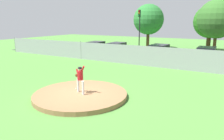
% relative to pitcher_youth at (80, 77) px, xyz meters
% --- Properties ---
extents(ground_plane, '(80.00, 80.00, 0.00)m').
position_rel_pitcher_youth_xyz_m(ground_plane, '(-0.05, 6.04, -1.19)').
color(ground_plane, '#4C8438').
extents(asphalt_strip, '(44.00, 7.00, 0.01)m').
position_rel_pitcher_youth_xyz_m(asphalt_strip, '(-0.05, 14.54, -1.18)').
color(asphalt_strip, '#2B2B2D').
rests_on(asphalt_strip, ground_plane).
extents(pitchers_mound, '(5.34, 5.34, 0.25)m').
position_rel_pitcher_youth_xyz_m(pitchers_mound, '(-0.05, 0.04, -1.06)').
color(pitchers_mound, olive).
rests_on(pitchers_mound, ground_plane).
extents(pitcher_youth, '(0.78, 0.38, 1.64)m').
position_rel_pitcher_youth_xyz_m(pitcher_youth, '(0.00, 0.00, 0.00)').
color(pitcher_youth, silver).
rests_on(pitcher_youth, pitchers_mound).
extents(baseball, '(0.07, 0.07, 0.07)m').
position_rel_pitcher_youth_xyz_m(baseball, '(-0.71, 0.44, -0.90)').
color(baseball, white).
rests_on(baseball, pitchers_mound).
extents(chainlink_fence, '(39.12, 0.07, 2.04)m').
position_rel_pitcher_youth_xyz_m(chainlink_fence, '(-0.05, 10.04, -0.21)').
color(chainlink_fence, gray).
rests_on(chainlink_fence, ground_plane).
extents(parked_car_slate, '(1.98, 4.29, 1.62)m').
position_rel_pitcher_youth_xyz_m(parked_car_slate, '(4.81, 14.91, -0.41)').
color(parked_car_slate, slate).
rests_on(parked_car_slate, ground_plane).
extents(parked_car_navy, '(2.05, 4.21, 1.60)m').
position_rel_pitcher_youth_xyz_m(parked_car_navy, '(-8.75, 14.39, -0.42)').
color(parked_car_navy, '#161E4C').
rests_on(parked_car_navy, ground_plane).
extents(parked_car_silver, '(2.02, 4.26, 1.70)m').
position_rel_pitcher_youth_xyz_m(parked_car_silver, '(-0.00, 14.09, -0.38)').
color(parked_car_silver, '#B7BABF').
rests_on(parked_car_silver, ground_plane).
extents(parked_car_teal, '(1.91, 4.46, 1.61)m').
position_rel_pitcher_youth_xyz_m(parked_car_teal, '(-5.62, 14.46, -0.41)').
color(parked_car_teal, '#146066').
rests_on(parked_car_teal, ground_plane).
extents(traffic_cone_orange, '(0.40, 0.40, 0.55)m').
position_rel_pitcher_youth_xyz_m(traffic_cone_orange, '(-7.23, 17.13, -0.93)').
color(traffic_cone_orange, orange).
rests_on(traffic_cone_orange, asphalt_strip).
extents(traffic_light_near, '(0.28, 0.46, 5.75)m').
position_rel_pitcher_youth_xyz_m(traffic_light_near, '(-4.39, 18.63, 2.68)').
color(traffic_light_near, black).
rests_on(traffic_light_near, ground_plane).
extents(tree_broad_right, '(4.72, 4.72, 6.87)m').
position_rel_pitcher_youth_xyz_m(tree_broad_right, '(-4.87, 23.37, 3.31)').
color(tree_broad_right, '#4C331E').
rests_on(tree_broad_right, ground_plane).
extents(tree_bushy_near, '(4.63, 4.63, 6.52)m').
position_rel_pitcher_youth_xyz_m(tree_bushy_near, '(3.93, 24.39, 3.00)').
color(tree_bushy_near, '#4C331E').
rests_on(tree_bushy_near, ground_plane).
extents(tree_tall_centre, '(4.89, 4.89, 6.96)m').
position_rel_pitcher_youth_xyz_m(tree_tall_centre, '(5.00, 21.29, 3.32)').
color(tree_tall_centre, '#4C331E').
rests_on(tree_tall_centre, ground_plane).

